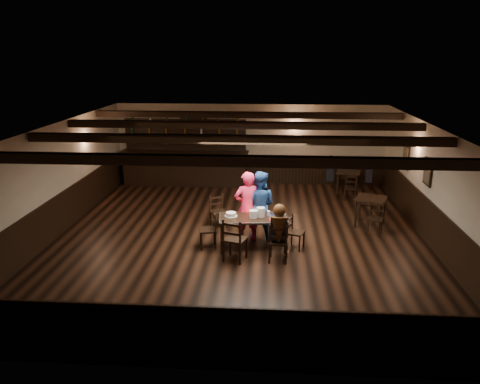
# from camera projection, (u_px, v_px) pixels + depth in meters

# --- Properties ---
(ground) EXTENTS (10.00, 10.00, 0.00)m
(ground) POSITION_uv_depth(u_px,v_px,m) (240.00, 237.00, 11.43)
(ground) COLOR black
(ground) RESTS_ON ground
(room_shell) EXTENTS (9.02, 10.02, 2.71)m
(room_shell) POSITION_uv_depth(u_px,v_px,m) (240.00, 168.00, 10.96)
(room_shell) COLOR beige
(room_shell) RESTS_ON ground
(dining_table) EXTENTS (1.60, 0.91, 0.75)m
(dining_table) POSITION_uv_depth(u_px,v_px,m) (253.00, 221.00, 10.62)
(dining_table) COLOR black
(dining_table) RESTS_ON ground
(chair_near_left) EXTENTS (0.57, 0.55, 0.97)m
(chair_near_left) POSITION_uv_depth(u_px,v_px,m) (234.00, 237.00, 9.95)
(chair_near_left) COLOR black
(chair_near_left) RESTS_ON ground
(chair_near_right) EXTENTS (0.44, 0.42, 0.88)m
(chair_near_right) POSITION_uv_depth(u_px,v_px,m) (278.00, 240.00, 9.93)
(chair_near_right) COLOR black
(chair_near_right) RESTS_ON ground
(chair_end_left) EXTENTS (0.45, 0.47, 0.85)m
(chair_end_left) POSITION_uv_depth(u_px,v_px,m) (211.00, 227.00, 10.73)
(chair_end_left) COLOR black
(chair_end_left) RESTS_ON ground
(chair_end_right) EXTENTS (0.45, 0.46, 0.78)m
(chair_end_right) POSITION_uv_depth(u_px,v_px,m) (293.00, 229.00, 10.69)
(chair_end_right) COLOR black
(chair_end_right) RESTS_ON ground
(chair_far_pushed) EXTENTS (0.51, 0.51, 0.83)m
(chair_far_pushed) POSITION_uv_depth(u_px,v_px,m) (217.00, 208.00, 12.04)
(chair_far_pushed) COLOR black
(chair_far_pushed) RESTS_ON ground
(woman_pink) EXTENTS (0.72, 0.59, 1.69)m
(woman_pink) POSITION_uv_depth(u_px,v_px,m) (247.00, 206.00, 11.04)
(woman_pink) COLOR #FF3776
(woman_pink) RESTS_ON ground
(man_blue) EXTENTS (0.95, 0.82, 1.66)m
(man_blue) POSITION_uv_depth(u_px,v_px,m) (259.00, 205.00, 11.21)
(man_blue) COLOR navy
(man_blue) RESTS_ON ground
(seated_person) EXTENTS (0.36, 0.53, 0.87)m
(seated_person) POSITION_uv_depth(u_px,v_px,m) (279.00, 224.00, 9.88)
(seated_person) COLOR black
(seated_person) RESTS_ON ground
(cake) EXTENTS (0.29, 0.29, 0.09)m
(cake) POSITION_uv_depth(u_px,v_px,m) (231.00, 214.00, 10.66)
(cake) COLOR white
(cake) RESTS_ON dining_table
(plate_stack_a) EXTENTS (0.19, 0.19, 0.18)m
(plate_stack_a) POSITION_uv_depth(u_px,v_px,m) (253.00, 214.00, 10.54)
(plate_stack_a) COLOR white
(plate_stack_a) RESTS_ON dining_table
(plate_stack_b) EXTENTS (0.18, 0.18, 0.22)m
(plate_stack_b) POSITION_uv_depth(u_px,v_px,m) (261.00, 212.00, 10.60)
(plate_stack_b) COLOR white
(plate_stack_b) RESTS_ON dining_table
(tea_light) EXTENTS (0.05, 0.05, 0.06)m
(tea_light) POSITION_uv_depth(u_px,v_px,m) (255.00, 215.00, 10.66)
(tea_light) COLOR #A5A8AD
(tea_light) RESTS_ON dining_table
(salt_shaker) EXTENTS (0.03, 0.03, 0.08)m
(salt_shaker) POSITION_uv_depth(u_px,v_px,m) (271.00, 217.00, 10.48)
(salt_shaker) COLOR silver
(salt_shaker) RESTS_ON dining_table
(pepper_shaker) EXTENTS (0.03, 0.03, 0.08)m
(pepper_shaker) POSITION_uv_depth(u_px,v_px,m) (272.00, 217.00, 10.51)
(pepper_shaker) COLOR #A5A8AD
(pepper_shaker) RESTS_ON dining_table
(drink_glass) EXTENTS (0.07, 0.07, 0.11)m
(drink_glass) POSITION_uv_depth(u_px,v_px,m) (269.00, 213.00, 10.69)
(drink_glass) COLOR silver
(drink_glass) RESTS_ON dining_table
(menu_red) EXTENTS (0.32, 0.26, 0.00)m
(menu_red) POSITION_uv_depth(u_px,v_px,m) (275.00, 219.00, 10.48)
(menu_red) COLOR maroon
(menu_red) RESTS_ON dining_table
(menu_blue) EXTENTS (0.37, 0.30, 0.00)m
(menu_blue) POSITION_uv_depth(u_px,v_px,m) (276.00, 215.00, 10.72)
(menu_blue) COLOR #0D1541
(menu_blue) RESTS_ON dining_table
(bar_counter) EXTENTS (4.30, 0.70, 2.20)m
(bar_counter) POSITION_uv_depth(u_px,v_px,m) (185.00, 163.00, 15.87)
(bar_counter) COLOR black
(bar_counter) RESTS_ON ground
(back_table_a) EXTENTS (0.96, 0.96, 0.75)m
(back_table_a) POSITION_uv_depth(u_px,v_px,m) (371.00, 202.00, 12.04)
(back_table_a) COLOR black
(back_table_a) RESTS_ON ground
(back_table_b) EXTENTS (0.85, 0.85, 0.75)m
(back_table_b) POSITION_uv_depth(u_px,v_px,m) (348.00, 175.00, 14.69)
(back_table_b) COLOR black
(back_table_b) RESTS_ON ground
(bg_patron_left) EXTENTS (0.29, 0.41, 0.79)m
(bg_patron_left) POSITION_uv_depth(u_px,v_px,m) (330.00, 168.00, 14.68)
(bg_patron_left) COLOR black
(bg_patron_left) RESTS_ON ground
(bg_patron_right) EXTENTS (0.30, 0.38, 0.69)m
(bg_patron_right) POSITION_uv_depth(u_px,v_px,m) (370.00, 171.00, 14.52)
(bg_patron_right) COLOR black
(bg_patron_right) RESTS_ON ground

